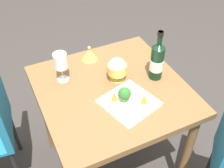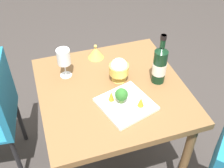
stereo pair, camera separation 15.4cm
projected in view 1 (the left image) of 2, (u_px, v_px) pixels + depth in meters
name	position (u px, v px, depth m)	size (l,w,h in m)	color
ground_plane	(112.00, 163.00, 2.06)	(8.00, 8.00, 0.00)	#383330
dining_table	(112.00, 101.00, 1.63)	(0.80, 0.80, 0.75)	brown
wine_bottle	(157.00, 61.00, 1.56)	(0.08, 0.08, 0.30)	black
wine_glass	(61.00, 62.00, 1.53)	(0.08, 0.08, 0.18)	white
rice_bowl	(117.00, 69.00, 1.57)	(0.11, 0.11, 0.14)	gold
rice_bowl_lid	(90.00, 54.00, 1.74)	(0.10, 0.10, 0.09)	gold
serving_plate	(129.00, 103.00, 1.47)	(0.31, 0.31, 0.02)	white
broccoli_floret	(125.00, 94.00, 1.43)	(0.07, 0.07, 0.09)	#729E4C
carrot_garnish_left	(144.00, 99.00, 1.44)	(0.03, 0.03, 0.06)	orange
carrot_garnish_right	(114.00, 96.00, 1.45)	(0.03, 0.03, 0.06)	orange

